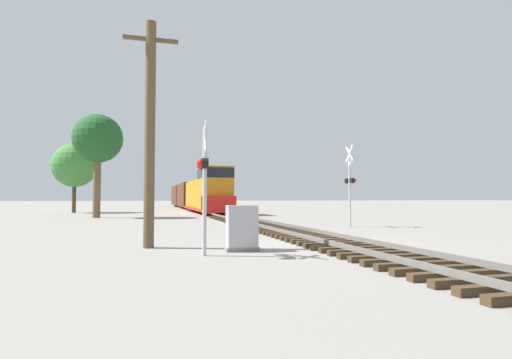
% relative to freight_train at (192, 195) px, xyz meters
% --- Properties ---
extents(ground_plane, '(400.00, 400.00, 0.00)m').
position_rel_freight_train_xyz_m(ground_plane, '(0.00, -44.63, -1.99)').
color(ground_plane, gray).
extents(rail_track_bed, '(2.60, 160.00, 0.31)m').
position_rel_freight_train_xyz_m(rail_track_bed, '(0.00, -44.63, -1.85)').
color(rail_track_bed, '#42301E').
rests_on(rail_track_bed, ground).
extents(freight_train, '(2.90, 48.12, 4.54)m').
position_rel_freight_train_xyz_m(freight_train, '(0.00, 0.00, 0.00)').
color(freight_train, '#B77A14').
rests_on(freight_train, ground).
extents(crossing_signal_near, '(0.41, 1.01, 3.80)m').
position_rel_freight_train_xyz_m(crossing_signal_near, '(-4.70, -46.35, 0.35)').
color(crossing_signal_near, '#B7B7BC').
rests_on(crossing_signal_near, ground).
extents(crossing_signal_far, '(0.38, 1.01, 4.61)m').
position_rel_freight_train_xyz_m(crossing_signal_far, '(4.85, -37.36, 0.55)').
color(crossing_signal_far, '#B7B7BC').
rests_on(crossing_signal_far, ground).
extents(relay_cabinet, '(1.03, 0.54, 1.41)m').
position_rel_freight_train_xyz_m(relay_cabinet, '(-3.40, -45.61, -1.29)').
color(relay_cabinet, slate).
rests_on(relay_cabinet, ground).
extents(utility_pole, '(1.80, 0.35, 7.55)m').
position_rel_freight_train_xyz_m(utility_pole, '(-6.19, -44.09, 1.88)').
color(utility_pole, brown).
rests_on(utility_pole, ground).
extents(tree_far_right, '(4.02, 4.02, 8.55)m').
position_rel_freight_train_xyz_m(tree_far_right, '(-10.20, -22.67, 4.44)').
color(tree_far_right, brown).
rests_on(tree_far_right, ground).
extents(tree_mid_background, '(4.81, 4.81, 7.63)m').
position_rel_freight_train_xyz_m(tree_mid_background, '(-13.92, -10.22, 3.22)').
color(tree_mid_background, '#473521').
rests_on(tree_mid_background, ground).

